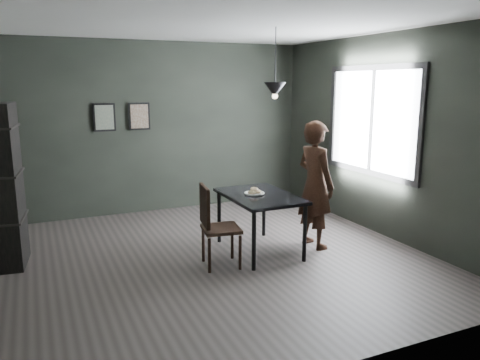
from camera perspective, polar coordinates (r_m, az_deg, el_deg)
name	(u,v)px	position (r m, az deg, el deg)	size (l,w,h in m)	color
ground	(216,258)	(5.90, -2.95, -9.45)	(5.00, 5.00, 0.00)	#35302E
back_wall	(160,128)	(7.91, -9.67, 6.30)	(5.00, 0.10, 2.80)	black
ceiling	(213,22)	(5.53, -3.27, 18.67)	(5.00, 5.00, 0.02)	silver
window_assembly	(372,121)	(6.96, 15.76, 6.95)	(0.04, 1.96, 1.56)	white
cafe_table	(260,201)	(5.92, 2.41, -2.53)	(0.80, 1.20, 0.75)	black
white_plate	(254,194)	(5.92, 1.77, -1.69)	(0.23, 0.23, 0.01)	white
donut_pile	(254,191)	(5.91, 1.77, -1.35)	(0.19, 0.15, 0.08)	beige
woman	(315,185)	(6.15, 9.15, -0.58)	(0.61, 0.40, 1.67)	black
wood_chair	(214,221)	(5.47, -3.22, -5.01)	(0.48, 0.48, 0.98)	black
shelf_unit	(3,187)	(6.06, -26.94, -0.71)	(0.36, 0.64, 1.91)	black
pendant_lamp	(275,89)	(5.94, 4.28, 10.95)	(0.28, 0.28, 0.86)	black
framed_print_left	(104,117)	(7.69, -16.21, 7.35)	(0.34, 0.04, 0.44)	black
framed_print_right	(139,116)	(7.79, -12.17, 7.60)	(0.34, 0.04, 0.44)	black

